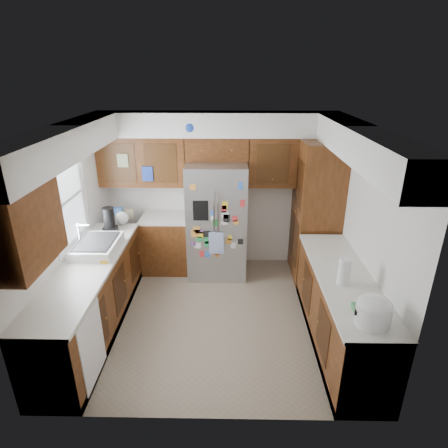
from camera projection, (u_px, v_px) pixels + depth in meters
The scene contains 12 objects.
floor at pixel (214, 316), 5.03m from camera, with size 3.60×3.60×0.00m, color gray.
room_shell at pixel (206, 177), 4.67m from camera, with size 3.64×3.24×2.52m.
left_counter_run at pixel (111, 286), 4.91m from camera, with size 1.36×3.20×0.92m.
right_counter_run at pixel (340, 312), 4.41m from camera, with size 0.63×2.25×0.92m.
pantry at pixel (316, 212), 5.65m from camera, with size 0.60×0.90×2.15m, color #3E230C.
fridge at pixel (217, 220), 5.79m from camera, with size 0.90×0.79×1.80m.
bridge_cabinet at pixel (217, 148), 5.59m from camera, with size 0.96×0.34×0.35m, color #3E230C.
fridge_top_items at pixel (213, 128), 5.41m from camera, with size 0.98×0.32×0.30m.
sink_assembly at pixel (97, 246), 4.76m from camera, with size 0.52×0.70×0.37m.
left_counter_clutter at pixel (115, 219), 5.43m from camera, with size 0.30×0.88×0.38m.
rice_cooker at pixel (374, 310), 3.36m from camera, with size 0.33×0.32×0.28m.
paper_towel at pixel (344, 271), 4.01m from camera, with size 0.13×0.13×0.30m, color white.
Camera 1 is at (0.20, -4.16, 3.08)m, focal length 30.00 mm.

